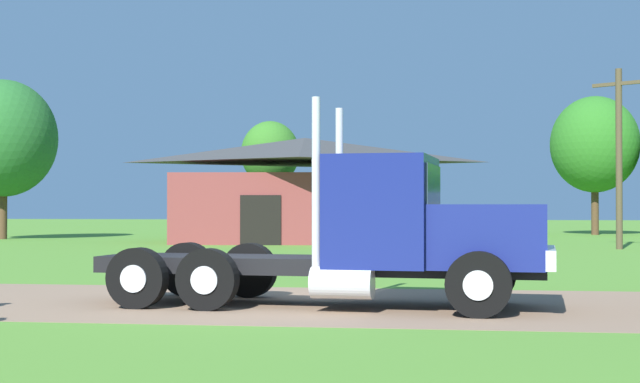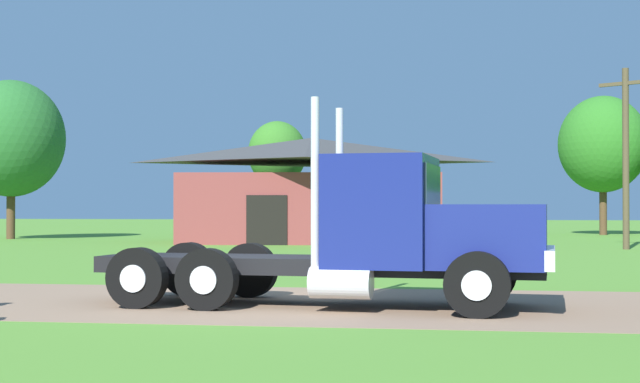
{
  "view_description": "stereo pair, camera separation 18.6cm",
  "coord_description": "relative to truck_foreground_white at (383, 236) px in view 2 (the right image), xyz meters",
  "views": [
    {
      "loc": [
        3.53,
        -16.44,
        1.73
      ],
      "look_at": [
        1.15,
        0.24,
        1.99
      ],
      "focal_mm": 52.88,
      "sensor_mm": 36.0,
      "label": 1
    },
    {
      "loc": [
        3.72,
        -16.42,
        1.73
      ],
      "look_at": [
        1.15,
        0.24,
        1.99
      ],
      "focal_mm": 52.88,
      "sensor_mm": 36.0,
      "label": 2
    }
  ],
  "objects": [
    {
      "name": "dirt_track",
      "position": [
        -2.33,
        0.42,
        -1.21
      ],
      "size": [
        120.0,
        6.38,
        0.01
      ],
      "primitive_type": "cube",
      "color": "#8D6E55",
      "rests_on": "ground_plane"
    },
    {
      "name": "utility_pole_near",
      "position": [
        7.7,
        22.73,
        2.63
      ],
      "size": [
        1.91,
        1.34,
        7.2
      ],
      "color": "brown",
      "rests_on": "ground_plane"
    },
    {
      "name": "tree_far_right",
      "position": [
        9.49,
        41.77,
        4.17
      ],
      "size": [
        5.23,
        5.23,
        8.27
      ],
      "color": "#513823",
      "rests_on": "ground_plane"
    },
    {
      "name": "tree_mid",
      "position": [
        -8.97,
        35.47,
        3.4
      ],
      "size": [
        3.26,
        3.26,
        6.46
      ],
      "color": "#513823",
      "rests_on": "ground_plane"
    },
    {
      "name": "truck_foreground_white",
      "position": [
        0.0,
        0.0,
        0.0
      ],
      "size": [
        7.98,
        3.19,
        3.51
      ],
      "color": "black",
      "rests_on": "ground_plane"
    },
    {
      "name": "shed_building",
      "position": [
        -5.86,
        28.21,
        1.19
      ],
      "size": [
        13.15,
        8.7,
        4.97
      ],
      "color": "brown",
      "rests_on": "ground_plane"
    },
    {
      "name": "tree_left",
      "position": [
        -22.02,
        30.01,
        4.02
      ],
      "size": [
        5.54,
        5.54,
        8.3
      ],
      "color": "#513823",
      "rests_on": "ground_plane"
    },
    {
      "name": "ground_plane",
      "position": [
        -2.33,
        0.42,
        -1.21
      ],
      "size": [
        200.0,
        200.0,
        0.0
      ],
      "primitive_type": "plane",
      "color": "#548A2E"
    }
  ]
}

